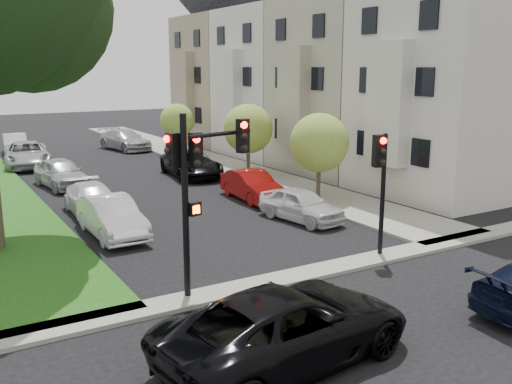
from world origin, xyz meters
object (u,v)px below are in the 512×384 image
car_cross_near (287,326)px  car_parked_4 (125,140)px  car_parked_2 (192,164)px  car_parked_6 (93,200)px  traffic_signal_main (198,172)px  car_parked_1 (252,185)px  car_parked_7 (61,173)px  car_parked_9 (15,144)px  car_parked_0 (301,205)px  small_tree_a (319,143)px  car_parked_8 (27,154)px  small_tree_c (177,121)px  traffic_signal_secondary (381,172)px  small_tree_b (248,129)px

car_cross_near → car_parked_4: car_cross_near is taller
car_parked_2 → car_parked_6: size_ratio=1.17×
traffic_signal_main → car_parked_4: traffic_signal_main is taller
car_parked_1 → car_parked_7: (-7.06, 7.45, 0.07)m
car_parked_4 → car_parked_9: size_ratio=1.19×
car_cross_near → car_parked_0: car_cross_near is taller
small_tree_a → car_parked_4: (-2.46, 20.81, -1.96)m
car_parked_8 → car_parked_6: bearing=-82.1°
small_tree_c → car_parked_2: small_tree_c is taller
small_tree_c → traffic_signal_secondary: traffic_signal_secondary is taller
traffic_signal_main → car_cross_near: size_ratio=0.86×
small_tree_a → traffic_signal_secondary: 8.23m
car_parked_2 → car_parked_7: car_parked_7 is taller
car_parked_7 → traffic_signal_secondary: bearing=-75.6°
car_parked_9 → car_parked_0: bearing=-68.8°
small_tree_b → car_parked_9: (-9.88, 16.27, -2.03)m
car_parked_0 → car_parked_6: bearing=134.4°
car_parked_9 → small_tree_b: bearing=-53.2°
car_parked_0 → car_parked_8: size_ratio=0.70×
traffic_signal_main → car_parked_6: (-0.16, 10.17, -2.78)m
traffic_signal_secondary → car_parked_7: (-6.39, 16.70, -2.07)m
traffic_signal_main → car_parked_1: size_ratio=1.18×
car_parked_2 → car_parked_6: 9.23m
car_parked_6 → car_parked_2: bearing=41.0°
traffic_signal_secondary → car_parked_2: bearing=87.7°
small_tree_a → car_parked_6: 10.33m
small_tree_a → car_parked_1: (-2.59, 1.69, -2.02)m
car_parked_1 → car_parked_9: (-7.28, 21.12, 0.03)m
small_tree_c → traffic_signal_secondary: (-3.26, -24.12, 0.44)m
traffic_signal_secondary → car_parked_9: (-6.62, 30.37, -2.12)m
car_parked_4 → car_parked_0: bearing=-102.1°
traffic_signal_secondary → car_parked_1: bearing=85.9°
car_parked_6 → traffic_signal_secondary: bearing=-55.6°
small_tree_c → car_parked_6: 17.09m
car_parked_4 → car_cross_near: bearing=-113.7°
car_parked_0 → car_parked_1: 4.23m
small_tree_b → car_parked_2: small_tree_b is taller
small_tree_b → car_parked_0: small_tree_b is taller
small_tree_b → car_parked_0: 9.72m
car_parked_0 → traffic_signal_secondary: bearing=-104.7°
car_parked_2 → car_parked_9: bearing=122.9°
small_tree_b → car_parked_9: 19.14m
car_parked_0 → car_parked_7: size_ratio=0.88×
car_cross_near → car_parked_8: size_ratio=1.03×
car_parked_0 → car_parked_4: 23.35m
small_tree_a → car_parked_6: size_ratio=0.91×
small_tree_b → car_parked_2: (-2.61, 1.92, -2.02)m
car_parked_0 → traffic_signal_main: bearing=-153.0°
car_parked_2 → car_cross_near: bearing=-103.0°
car_cross_near → car_parked_1: size_ratio=1.38×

